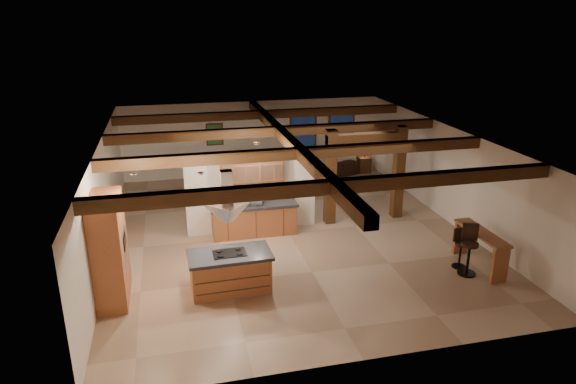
# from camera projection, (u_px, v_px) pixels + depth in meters

# --- Properties ---
(ground) EXTENTS (12.00, 12.00, 0.00)m
(ground) POSITION_uv_depth(u_px,v_px,m) (289.00, 233.00, 15.05)
(ground) COLOR tan
(ground) RESTS_ON ground
(room_walls) EXTENTS (12.00, 12.00, 12.00)m
(room_walls) POSITION_uv_depth(u_px,v_px,m) (289.00, 175.00, 14.46)
(room_walls) COLOR white
(room_walls) RESTS_ON ground
(ceiling_beams) EXTENTS (10.00, 12.00, 0.28)m
(ceiling_beams) POSITION_uv_depth(u_px,v_px,m) (289.00, 141.00, 14.13)
(ceiling_beams) COLOR #38200E
(ceiling_beams) RESTS_ON room_walls
(timber_posts) EXTENTS (2.50, 0.30, 2.90)m
(timber_posts) POSITION_uv_depth(u_px,v_px,m) (365.00, 165.00, 15.47)
(timber_posts) COLOR #38200E
(timber_posts) RESTS_ON ground
(partition_wall) EXTENTS (3.80, 0.18, 2.20)m
(partition_wall) POSITION_uv_depth(u_px,v_px,m) (252.00, 195.00, 14.93)
(partition_wall) COLOR white
(partition_wall) RESTS_ON ground
(pantry_cabinet) EXTENTS (0.67, 1.60, 2.40)m
(pantry_cabinet) POSITION_uv_depth(u_px,v_px,m) (110.00, 250.00, 11.25)
(pantry_cabinet) COLOR #9A5A31
(pantry_cabinet) RESTS_ON ground
(back_counter) EXTENTS (2.50, 0.66, 0.94)m
(back_counter) POSITION_uv_depth(u_px,v_px,m) (254.00, 219.00, 14.78)
(back_counter) COLOR #9A5A31
(back_counter) RESTS_ON ground
(upper_display_cabinet) EXTENTS (1.80, 0.36, 0.95)m
(upper_display_cabinet) POSITION_uv_depth(u_px,v_px,m) (252.00, 172.00, 14.50)
(upper_display_cabinet) COLOR #9A5A31
(upper_display_cabinet) RESTS_ON partition_wall
(range_hood) EXTENTS (1.10, 1.10, 1.40)m
(range_hood) POSITION_uv_depth(u_px,v_px,m) (228.00, 219.00, 11.39)
(range_hood) COLOR silver
(range_hood) RESTS_ON room_walls
(back_windows) EXTENTS (2.70, 0.07, 1.70)m
(back_windows) POSITION_uv_depth(u_px,v_px,m) (322.00, 134.00, 20.61)
(back_windows) COLOR #38200E
(back_windows) RESTS_ON room_walls
(framed_art) EXTENTS (0.65, 0.05, 0.85)m
(framed_art) POSITION_uv_depth(u_px,v_px,m) (215.00, 134.00, 19.61)
(framed_art) COLOR #38200E
(framed_art) RESTS_ON room_walls
(recessed_cans) EXTENTS (3.16, 2.46, 0.03)m
(recessed_cans) POSITION_uv_depth(u_px,v_px,m) (201.00, 162.00, 11.77)
(recessed_cans) COLOR silver
(recessed_cans) RESTS_ON room_walls
(kitchen_island) EXTENTS (1.93, 1.07, 0.95)m
(kitchen_island) POSITION_uv_depth(u_px,v_px,m) (230.00, 271.00, 11.83)
(kitchen_island) COLOR #9A5A31
(kitchen_island) RESTS_ON ground
(dining_table) EXTENTS (1.97, 1.18, 0.67)m
(dining_table) POSITION_uv_depth(u_px,v_px,m) (259.00, 186.00, 18.00)
(dining_table) COLOR #37190D
(dining_table) RESTS_ON ground
(sofa) EXTENTS (2.21, 1.52, 0.60)m
(sofa) POSITION_uv_depth(u_px,v_px,m) (334.00, 169.00, 20.18)
(sofa) COLOR black
(sofa) RESTS_ON ground
(microwave) EXTENTS (0.55, 0.45, 0.26)m
(microwave) POSITION_uv_depth(u_px,v_px,m) (255.00, 200.00, 14.58)
(microwave) COLOR #B1B1B5
(microwave) RESTS_ON back_counter
(bar_counter) EXTENTS (0.48, 1.84, 0.97)m
(bar_counter) POSITION_uv_depth(u_px,v_px,m) (480.00, 243.00, 12.83)
(bar_counter) COLOR #9A5A31
(bar_counter) RESTS_ON ground
(side_table) EXTENTS (0.50, 0.50, 0.61)m
(side_table) POSITION_uv_depth(u_px,v_px,m) (364.00, 164.00, 20.70)
(side_table) COLOR #38200E
(side_table) RESTS_ON ground
(table_lamp) EXTENTS (0.25, 0.25, 0.29)m
(table_lamp) POSITION_uv_depth(u_px,v_px,m) (364.00, 152.00, 20.53)
(table_lamp) COLOR black
(table_lamp) RESTS_ON side_table
(bar_stool_a) EXTENTS (0.48, 0.49, 1.28)m
(bar_stool_a) POSITION_uv_depth(u_px,v_px,m) (469.00, 249.00, 12.51)
(bar_stool_a) COLOR black
(bar_stool_a) RESTS_ON ground
(bar_stool_b) EXTENTS (0.35, 0.35, 1.01)m
(bar_stool_b) POSITION_uv_depth(u_px,v_px,m) (460.00, 248.00, 12.90)
(bar_stool_b) COLOR black
(bar_stool_b) RESTS_ON ground
(dining_chairs) EXTENTS (2.12, 2.12, 1.25)m
(dining_chairs) POSITION_uv_depth(u_px,v_px,m) (259.00, 178.00, 17.90)
(dining_chairs) COLOR #38200E
(dining_chairs) RESTS_ON ground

